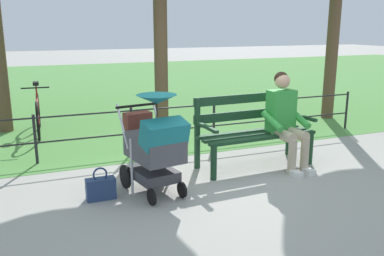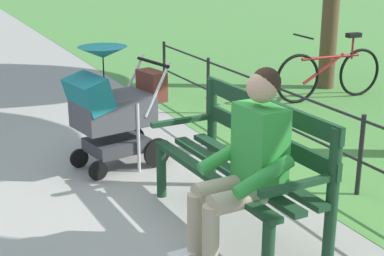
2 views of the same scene
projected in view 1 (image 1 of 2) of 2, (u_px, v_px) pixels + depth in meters
The scene contains 8 objects.
ground_plane at pixel (207, 173), 5.42m from camera, with size 60.00×60.00×0.00m, color #9E9B93.
grass_lawn at pixel (95, 86), 13.33m from camera, with size 40.00×16.00×0.01m, color #518E42.
park_bench at pixel (252, 127), 5.66m from camera, with size 1.62×0.66×0.96m.
person_on_bench at pixel (286, 117), 5.56m from camera, with size 0.55×0.74×1.28m.
stroller at pixel (155, 143), 4.65m from camera, with size 0.64×0.95×1.15m.
handbag at pixel (101, 188), 4.59m from camera, with size 0.32×0.14×0.37m.
park_fence at pixel (174, 122), 6.45m from camera, with size 6.81×0.04×0.70m.
bicycle at pixel (38, 113), 7.36m from camera, with size 0.44×1.66×0.89m.
Camera 1 is at (2.11, 4.67, 1.87)m, focal length 38.99 mm.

